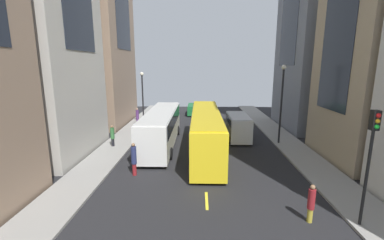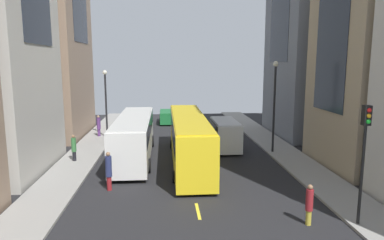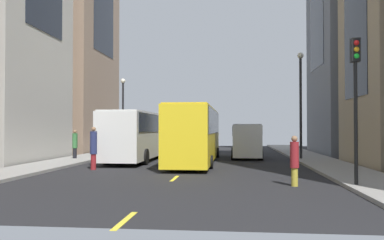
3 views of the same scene
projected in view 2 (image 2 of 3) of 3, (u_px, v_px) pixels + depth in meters
The scene contains 19 objects.
ground_plane at pixel (184, 150), 30.36m from camera, with size 43.57×43.57×0.00m, color black.
sidewalk_west at pixel (86, 152), 29.70m from camera, with size 2.91×44.00×0.15m, color gray.
sidewalk_east at pixel (278, 148), 31.00m from camera, with size 2.91×44.00×0.15m, color gray.
lane_stripe_1 at pixel (198, 211), 17.97m from camera, with size 0.16×2.00×0.01m, color yellow.
lane_stripe_2 at pixel (187, 164), 26.23m from camera, with size 0.16×2.00×0.01m, color yellow.
lane_stripe_3 at pixel (182, 140), 34.49m from camera, with size 0.16×2.00×0.01m, color yellow.
lane_stripe_4 at pixel (178, 125), 42.76m from camera, with size 0.16×2.00×0.01m, color yellow.
lane_stripe_5 at pixel (176, 115), 51.02m from camera, with size 0.16×2.00×0.01m, color yellow.
city_bus_white at pixel (134, 133), 27.62m from camera, with size 2.80×12.38×3.35m.
streetcar_yellow at pixel (189, 135), 26.40m from camera, with size 2.70×14.33×3.59m.
delivery_van_white at pixel (225, 133), 30.50m from camera, with size 2.25×5.21×2.58m.
car_green_0 at pixel (167, 116), 43.91m from camera, with size 1.87×4.57×1.52m.
pedestrian_crossing_mid at pixel (309, 204), 16.31m from camera, with size 0.34×0.34×1.99m.
pedestrian_waiting_curb at pixel (74, 147), 26.51m from camera, with size 0.36×0.36×2.01m.
pedestrian_crossing_near at pixel (109, 170), 20.73m from camera, with size 0.38×0.38×2.36m.
pedestrian_walking_far at pixel (99, 125), 35.37m from camera, with size 0.38×0.38×2.13m.
traffic_light_near_corner at pixel (365, 142), 15.65m from camera, with size 0.32×0.44×5.55m.
streetlamp_near at pixel (274, 98), 28.69m from camera, with size 0.44×0.44×7.51m.
streetlamp_far at pixel (106, 96), 34.22m from camera, with size 0.44×0.44×6.67m.
Camera 2 is at (-1.65, -29.49, 7.57)m, focal length 32.70 mm.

